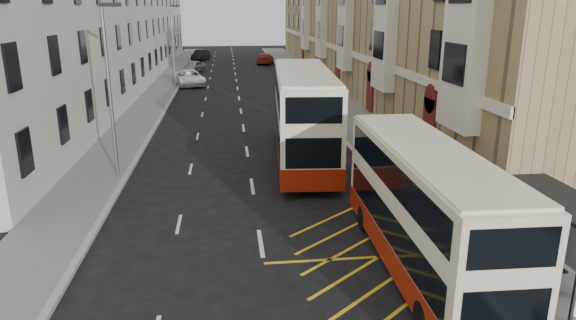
{
  "coord_description": "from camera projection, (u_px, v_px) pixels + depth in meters",
  "views": [
    {
      "loc": [
        -0.96,
        -12.4,
        7.95
      ],
      "look_at": [
        1.41,
        7.81,
        1.87
      ],
      "focal_mm": 32.0,
      "sensor_mm": 36.0,
      "label": 1
    }
  ],
  "objects": [
    {
      "name": "kerb_right",
      "position": [
        311.0,
        104.0,
        43.38
      ],
      "size": [
        0.25,
        120.0,
        0.15
      ],
      "primitive_type": "cube",
      "color": "#999993",
      "rests_on": "ground"
    },
    {
      "name": "bus_shelter",
      "position": [
        572.0,
        227.0,
        14.13
      ],
      "size": [
        1.65,
        4.25,
        2.7
      ],
      "color": "black",
      "rests_on": "pavement_right"
    },
    {
      "name": "kerb_left",
      "position": [
        167.0,
        107.0,
        42.04
      ],
      "size": [
        0.25,
        120.0,
        0.15
      ],
      "primitive_type": "cube",
      "color": "#999993",
      "rests_on": "ground"
    },
    {
      "name": "ground",
      "position": [
        270.0,
        307.0,
        14.18
      ],
      "size": [
        200.0,
        200.0,
        0.0
      ],
      "primitive_type": "plane",
      "color": "black",
      "rests_on": "ground"
    },
    {
      "name": "white_van",
      "position": [
        189.0,
        78.0,
        53.87
      ],
      "size": [
        3.96,
        6.3,
        1.62
      ],
      "primitive_type": "imported",
      "rotation": [
        0.0,
        0.0,
        0.23
      ],
      "color": "white",
      "rests_on": "ground"
    },
    {
      "name": "car_red",
      "position": [
        265.0,
        59.0,
        74.35
      ],
      "size": [
        3.07,
        5.65,
        1.55
      ],
      "primitive_type": "imported",
      "rotation": [
        0.0,
        0.0,
        2.97
      ],
      "color": "maroon",
      "rests_on": "ground"
    },
    {
      "name": "car_silver",
      "position": [
        193.0,
        67.0,
        64.4
      ],
      "size": [
        3.22,
        4.71,
        1.49
      ],
      "primitive_type": "imported",
      "rotation": [
        0.0,
        0.0,
        -0.37
      ],
      "color": "#9EA1A5",
      "rests_on": "ground"
    },
    {
      "name": "pavement_left",
      "position": [
        148.0,
        107.0,
        41.87
      ],
      "size": [
        3.0,
        120.0,
        0.15
      ],
      "primitive_type": "cube",
      "color": "slate",
      "rests_on": "ground"
    },
    {
      "name": "car_dark",
      "position": [
        201.0,
        55.0,
        79.38
      ],
      "size": [
        2.9,
        5.17,
        1.61
      ],
      "primitive_type": "imported",
      "rotation": [
        0.0,
        0.0,
        -0.26
      ],
      "color": "black",
      "rests_on": "ground"
    },
    {
      "name": "double_decker_front",
      "position": [
        424.0,
        210.0,
        15.56
      ],
      "size": [
        2.54,
        10.11,
        4.01
      ],
      "rotation": [
        0.0,
        0.0,
        -0.02
      ],
      "color": "#F2E6C1",
      "rests_on": "ground"
    },
    {
      "name": "double_decker_rear",
      "position": [
        303.0,
        115.0,
        27.07
      ],
      "size": [
        3.71,
        12.33,
        4.85
      ],
      "rotation": [
        0.0,
        0.0,
        -0.08
      ],
      "color": "#F2E6C1",
      "rests_on": "ground"
    },
    {
      "name": "terrace_left",
      "position": [
        107.0,
        21.0,
        54.11
      ],
      "size": [
        9.18,
        79.0,
        13.25
      ],
      "color": "beige",
      "rests_on": "ground"
    },
    {
      "name": "guard_railing",
      "position": [
        416.0,
        195.0,
        20.11
      ],
      "size": [
        0.06,
        6.56,
        1.01
      ],
      "color": "red",
      "rests_on": "pavement_right"
    },
    {
      "name": "street_lamp_far",
      "position": [
        173.0,
        41.0,
        52.11
      ],
      "size": [
        0.93,
        0.18,
        8.0
      ],
      "color": "slate",
      "rests_on": "pavement_left"
    },
    {
      "name": "terrace_right",
      "position": [
        369.0,
        11.0,
        56.87
      ],
      "size": [
        10.75,
        79.0,
        15.25
      ],
      "color": "tan",
      "rests_on": "ground"
    },
    {
      "name": "pavement_right",
      "position": [
        334.0,
        103.0,
        43.6
      ],
      "size": [
        4.0,
        120.0,
        0.15
      ],
      "primitive_type": "cube",
      "color": "slate",
      "rests_on": "ground"
    },
    {
      "name": "pedestrian_far",
      "position": [
        451.0,
        193.0,
        20.08
      ],
      "size": [
        1.0,
        0.81,
        1.6
      ],
      "primitive_type": "imported",
      "rotation": [
        0.0,
        0.0,
        2.61
      ],
      "color": "black",
      "rests_on": "pavement_right"
    },
    {
      "name": "road_markings",
      "position": [
        236.0,
        81.0,
        57.0
      ],
      "size": [
        10.0,
        110.0,
        0.01
      ],
      "primitive_type": null,
      "color": "silver",
      "rests_on": "ground"
    },
    {
      "name": "street_lamp_near",
      "position": [
        110.0,
        82.0,
        23.56
      ],
      "size": [
        0.93,
        0.18,
        8.0
      ],
      "color": "slate",
      "rests_on": "pavement_left"
    },
    {
      "name": "pedestrian_near",
      "position": [
        511.0,
        274.0,
        13.87
      ],
      "size": [
        0.67,
        0.48,
        1.73
      ],
      "primitive_type": "imported",
      "rotation": [
        0.0,
        0.0,
        3.26
      ],
      "color": "black",
      "rests_on": "pavement_right"
    }
  ]
}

